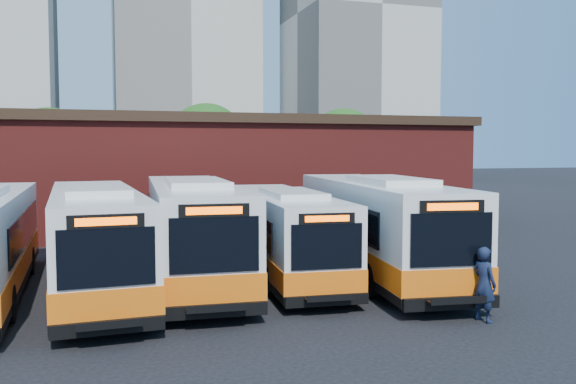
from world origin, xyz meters
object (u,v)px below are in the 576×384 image
object	(u,v)px
bus_east	(374,229)
transit_worker	(484,284)
bus_west	(96,242)
bus_midwest	(192,233)
bus_mideast	(283,235)

from	to	relation	value
bus_east	transit_worker	bearing A→B (deg)	-82.92
bus_west	bus_midwest	xyz separation A→B (m)	(3.25, 0.86, 0.06)
bus_mideast	bus_east	distance (m)	3.36
bus_mideast	bus_west	bearing A→B (deg)	-171.24
bus_west	bus_east	size ratio (longest dim) A/B	0.95
bus_west	bus_mideast	bearing A→B (deg)	1.50
bus_east	bus_west	bearing A→B (deg)	-174.52
bus_midwest	transit_worker	world-z (taller)	bus_midwest
bus_west	bus_east	distance (m)	9.78
bus_west	transit_worker	size ratio (longest dim) A/B	6.38
transit_worker	bus_mideast	bearing A→B (deg)	7.93
bus_west	transit_worker	distance (m)	11.99
transit_worker	bus_west	bearing A→B (deg)	38.68
bus_midwest	bus_east	world-z (taller)	bus_east
bus_midwest	bus_east	distance (m)	6.62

